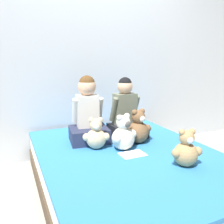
{
  "coord_description": "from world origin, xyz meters",
  "views": [
    {
      "loc": [
        -0.9,
        -1.67,
        1.14
      ],
      "look_at": [
        0.0,
        0.35,
        0.65
      ],
      "focal_mm": 38.0,
      "sensor_mm": 36.0,
      "label": 1
    }
  ],
  "objects_px": {
    "bed": "(128,172)",
    "teddy_bear_held_by_right_child": "(138,129)",
    "teddy_bear_held_by_left_child": "(96,136)",
    "teddy_bear_between_children": "(123,135)",
    "sign_card": "(133,154)",
    "child_on_right": "(126,113)",
    "teddy_bear_at_foot_of_bed": "(186,150)",
    "child_on_left": "(88,115)"
  },
  "relations": [
    {
      "from": "child_on_right",
      "to": "sign_card",
      "type": "height_order",
      "value": "child_on_right"
    },
    {
      "from": "child_on_left",
      "to": "teddy_bear_held_by_right_child",
      "type": "distance_m",
      "value": 0.49
    },
    {
      "from": "sign_card",
      "to": "child_on_left",
      "type": "bearing_deg",
      "value": 114.96
    },
    {
      "from": "bed",
      "to": "child_on_left",
      "type": "xyz_separation_m",
      "value": [
        -0.22,
        0.42,
        0.44
      ]
    },
    {
      "from": "bed",
      "to": "teddy_bear_between_children",
      "type": "distance_m",
      "value": 0.33
    },
    {
      "from": "sign_card",
      "to": "bed",
      "type": "bearing_deg",
      "value": 97.6
    },
    {
      "from": "child_on_right",
      "to": "teddy_bear_at_foot_of_bed",
      "type": "height_order",
      "value": "child_on_right"
    },
    {
      "from": "child_on_right",
      "to": "child_on_left",
      "type": "bearing_deg",
      "value": 177.32
    },
    {
      "from": "child_on_right",
      "to": "teddy_bear_at_foot_of_bed",
      "type": "xyz_separation_m",
      "value": [
        0.07,
        -0.83,
        -0.12
      ]
    },
    {
      "from": "teddy_bear_held_by_left_child",
      "to": "child_on_right",
      "type": "bearing_deg",
      "value": 47.33
    },
    {
      "from": "teddy_bear_at_foot_of_bed",
      "to": "teddy_bear_held_by_left_child",
      "type": "bearing_deg",
      "value": 140.71
    },
    {
      "from": "child_on_right",
      "to": "teddy_bear_at_foot_of_bed",
      "type": "bearing_deg",
      "value": -88.64
    },
    {
      "from": "teddy_bear_held_by_left_child",
      "to": "teddy_bear_held_by_right_child",
      "type": "bearing_deg",
      "value": 15.17
    },
    {
      "from": "child_on_right",
      "to": "teddy_bear_held_by_right_child",
      "type": "relative_size",
      "value": 1.84
    },
    {
      "from": "teddy_bear_between_children",
      "to": "teddy_bear_at_foot_of_bed",
      "type": "bearing_deg",
      "value": -79.58
    },
    {
      "from": "teddy_bear_between_children",
      "to": "sign_card",
      "type": "height_order",
      "value": "teddy_bear_between_children"
    },
    {
      "from": "bed",
      "to": "child_on_right",
      "type": "height_order",
      "value": "child_on_right"
    },
    {
      "from": "teddy_bear_held_by_left_child",
      "to": "teddy_bear_held_by_right_child",
      "type": "height_order",
      "value": "teddy_bear_held_by_right_child"
    },
    {
      "from": "child_on_right",
      "to": "sign_card",
      "type": "xyz_separation_m",
      "value": [
        -0.18,
        -0.49,
        -0.23
      ]
    },
    {
      "from": "child_on_left",
      "to": "teddy_bear_held_by_right_child",
      "type": "xyz_separation_m",
      "value": [
        0.41,
        -0.25,
        -0.12
      ]
    },
    {
      "from": "teddy_bear_held_by_left_child",
      "to": "teddy_bear_between_children",
      "type": "relative_size",
      "value": 0.89
    },
    {
      "from": "teddy_bear_held_by_left_child",
      "to": "teddy_bear_between_children",
      "type": "bearing_deg",
      "value": -12.05
    },
    {
      "from": "child_on_right",
      "to": "teddy_bear_between_children",
      "type": "xyz_separation_m",
      "value": [
        -0.2,
        -0.35,
        -0.1
      ]
    },
    {
      "from": "teddy_bear_at_foot_of_bed",
      "to": "child_on_right",
      "type": "bearing_deg",
      "value": 106.73
    },
    {
      "from": "teddy_bear_held_by_right_child",
      "to": "sign_card",
      "type": "distance_m",
      "value": 0.33
    },
    {
      "from": "child_on_right",
      "to": "bed",
      "type": "bearing_deg",
      "value": -117.44
    },
    {
      "from": "child_on_right",
      "to": "teddy_bear_held_by_right_child",
      "type": "height_order",
      "value": "child_on_right"
    },
    {
      "from": "bed",
      "to": "teddy_bear_between_children",
      "type": "bearing_deg",
      "value": 98.9
    },
    {
      "from": "teddy_bear_held_by_left_child",
      "to": "sign_card",
      "type": "relative_size",
      "value": 1.35
    },
    {
      "from": "child_on_left",
      "to": "teddy_bear_at_foot_of_bed",
      "type": "xyz_separation_m",
      "value": [
        0.48,
        -0.83,
        -0.13
      ]
    },
    {
      "from": "child_on_left",
      "to": "child_on_right",
      "type": "bearing_deg",
      "value": 8.42
    },
    {
      "from": "teddy_bear_at_foot_of_bed",
      "to": "child_on_left",
      "type": "bearing_deg",
      "value": 131.98
    },
    {
      "from": "teddy_bear_held_by_right_child",
      "to": "teddy_bear_at_foot_of_bed",
      "type": "height_order",
      "value": "teddy_bear_held_by_right_child"
    },
    {
      "from": "teddy_bear_between_children",
      "to": "sign_card",
      "type": "relative_size",
      "value": 1.52
    },
    {
      "from": "child_on_right",
      "to": "teddy_bear_at_foot_of_bed",
      "type": "relative_size",
      "value": 2.11
    },
    {
      "from": "child_on_right",
      "to": "sign_card",
      "type": "relative_size",
      "value": 2.85
    },
    {
      "from": "child_on_left",
      "to": "teddy_bear_between_children",
      "type": "xyz_separation_m",
      "value": [
        0.2,
        -0.35,
        -0.12
      ]
    },
    {
      "from": "child_on_left",
      "to": "teddy_bear_held_by_left_child",
      "type": "distance_m",
      "value": 0.26
    },
    {
      "from": "teddy_bear_at_foot_of_bed",
      "to": "sign_card",
      "type": "xyz_separation_m",
      "value": [
        -0.25,
        0.34,
        -0.12
      ]
    },
    {
      "from": "child_on_right",
      "to": "teddy_bear_held_by_left_child",
      "type": "distance_m",
      "value": 0.49
    },
    {
      "from": "bed",
      "to": "teddy_bear_held_by_right_child",
      "type": "bearing_deg",
      "value": 42.66
    },
    {
      "from": "bed",
      "to": "teddy_bear_held_by_right_child",
      "type": "xyz_separation_m",
      "value": [
        0.19,
        0.18,
        0.32
      ]
    }
  ]
}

